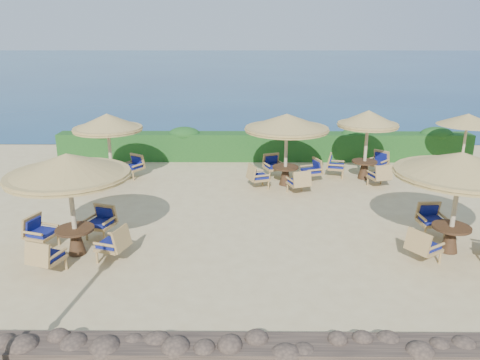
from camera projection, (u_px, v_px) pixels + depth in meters
ground at (274, 223)px, 13.88m from camera, size 120.00×120.00×0.00m
sea at (249, 64)px, 80.57m from camera, size 160.00×160.00×0.00m
hedge at (264, 147)px, 20.56m from camera, size 18.00×0.90×1.20m
stone_wall at (296, 355)px, 7.91m from camera, size 15.00×0.65×0.44m
extra_parasol at (468, 120)px, 18.12m from camera, size 2.30×2.30×2.41m
cafe_set_0 at (70, 184)px, 11.41m from camera, size 3.02×3.02×2.65m
cafe_set_1 at (459, 178)px, 11.50m from camera, size 3.20×3.20×2.65m
cafe_set_2 at (108, 133)px, 16.78m from camera, size 2.48×2.74×2.65m
cafe_set_3 at (286, 135)px, 16.78m from camera, size 3.04×3.04×2.65m
cafe_set_4 at (367, 134)px, 17.55m from camera, size 2.66×2.70×2.65m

